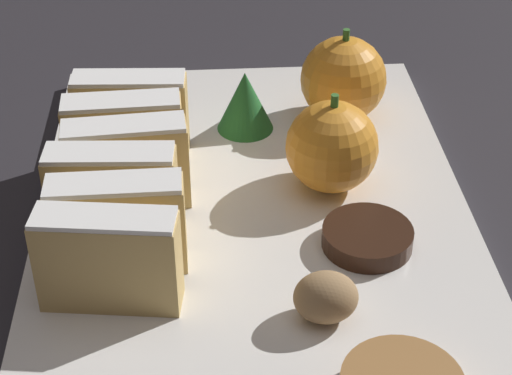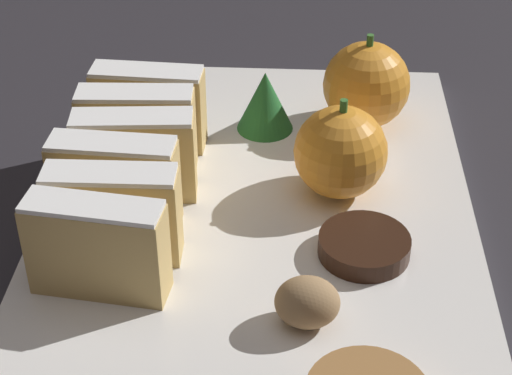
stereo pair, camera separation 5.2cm
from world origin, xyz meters
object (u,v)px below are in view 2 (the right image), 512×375
orange_near (366,85)px  chocolate_cookie (364,246)px  walnut (307,302)px  orange_far (341,152)px

orange_near → chocolate_cookie: size_ratio=1.29×
orange_near → walnut: 0.22m
orange_far → chocolate_cookie: (0.01, -0.07, -0.02)m
walnut → chocolate_cookie: walnut is taller
orange_near → walnut: (-0.04, -0.22, -0.02)m
orange_near → walnut: orange_near is taller
walnut → chocolate_cookie: (0.03, 0.06, -0.01)m
orange_near → orange_far: size_ratio=1.04×
walnut → chocolate_cookie: 0.07m
chocolate_cookie → orange_near: bearing=87.4°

